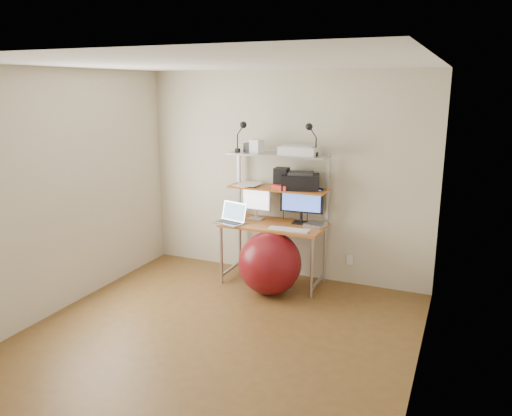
{
  "coord_description": "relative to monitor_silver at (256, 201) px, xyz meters",
  "views": [
    {
      "loc": [
        2.05,
        -3.83,
        2.32
      ],
      "look_at": [
        -0.1,
        1.15,
        0.99
      ],
      "focal_mm": 35.0,
      "sensor_mm": 36.0,
      "label": 1
    }
  ],
  "objects": [
    {
      "name": "mouse",
      "position": [
        0.72,
        -0.27,
        -0.21
      ],
      "size": [
        0.09,
        0.07,
        0.02
      ],
      "primitive_type": "cube",
      "rotation": [
        0.0,
        0.0,
        0.27
      ],
      "color": "silver",
      "rests_on": "desktop"
    },
    {
      "name": "nas_cube",
      "position": [
        0.32,
        0.02,
        0.31
      ],
      "size": [
        0.17,
        0.17,
        0.24
      ],
      "primitive_type": "cube",
      "rotation": [
        0.0,
        0.0,
        0.08
      ],
      "color": "black",
      "rests_on": "mid_shelf"
    },
    {
      "name": "monitor_silver",
      "position": [
        0.0,
        0.0,
        0.0
      ],
      "size": [
        0.38,
        0.14,
        0.42
      ],
      "rotation": [
        0.0,
        0.0,
        -0.07
      ],
      "color": "#B4B4B9",
      "rests_on": "desktop"
    },
    {
      "name": "clip_lamp_right",
      "position": [
        0.67,
        -0.02,
        0.85
      ],
      "size": [
        0.15,
        0.08,
        0.37
      ],
      "color": "black",
      "rests_on": "top_shelf"
    },
    {
      "name": "exercise_ball",
      "position": [
        0.35,
        -0.41,
        -0.6
      ],
      "size": [
        0.72,
        0.72,
        0.72
      ],
      "primitive_type": "sphere",
      "color": "#690E0B",
      "rests_on": "floor"
    },
    {
      "name": "red_box",
      "position": [
        0.35,
        -0.08,
        0.21
      ],
      "size": [
        0.22,
        0.17,
        0.05
      ],
      "primitive_type": "cube",
      "rotation": [
        0.0,
        0.0,
        -0.21
      ],
      "color": "red",
      "rests_on": "mid_shelf"
    },
    {
      "name": "clip_lamp_left",
      "position": [
        -0.16,
        -0.06,
        0.85
      ],
      "size": [
        0.15,
        0.08,
        0.36
      ],
      "color": "black",
      "rests_on": "top_shelf"
    },
    {
      "name": "laptop",
      "position": [
        -0.2,
        -0.27,
        -0.17
      ],
      "size": [
        0.4,
        0.35,
        0.3
      ],
      "rotation": [
        0.0,
        0.0,
        -0.25
      ],
      "color": "#B4B4B9",
      "rests_on": "desktop"
    },
    {
      "name": "box_grey",
      "position": [
        -0.11,
        0.04,
        0.64
      ],
      "size": [
        0.12,
        0.12,
        0.1
      ],
      "primitive_type": "cube",
      "rotation": [
        0.0,
        0.0,
        -0.16
      ],
      "color": "#313134",
      "rests_on": "top_shelf"
    },
    {
      "name": "wall_outlet",
      "position": [
        1.12,
        0.23,
        -0.66
      ],
      "size": [
        0.08,
        0.01,
        0.12
      ],
      "primitive_type": "cube",
      "color": "silver",
      "rests_on": "room"
    },
    {
      "name": "paper_stack",
      "position": [
        -0.11,
        0.01,
        0.2
      ],
      "size": [
        0.34,
        0.43,
        0.02
      ],
      "color": "white",
      "rests_on": "mid_shelf"
    },
    {
      "name": "scanner",
      "position": [
        0.53,
        0.01,
        0.64
      ],
      "size": [
        0.43,
        0.29,
        0.11
      ],
      "rotation": [
        0.0,
        0.0,
        -0.02
      ],
      "color": "silver",
      "rests_on": "top_shelf"
    },
    {
      "name": "keyboard",
      "position": [
        0.52,
        -0.29,
        -0.22
      ],
      "size": [
        0.47,
        0.15,
        0.01
      ],
      "primitive_type": "cube",
      "rotation": [
        0.0,
        0.0,
        0.03
      ],
      "color": "silver",
      "rests_on": "desktop"
    },
    {
      "name": "mac_mini",
      "position": [
        0.76,
        -0.03,
        -0.2
      ],
      "size": [
        0.25,
        0.25,
        0.04
      ],
      "primitive_type": "cube",
      "rotation": [
        0.0,
        0.0,
        -0.18
      ],
      "color": "#B4B4B9",
      "rests_on": "desktop"
    },
    {
      "name": "box_white",
      "position": [
        0.01,
        -0.01,
        0.66
      ],
      "size": [
        0.15,
        0.14,
        0.15
      ],
      "primitive_type": "cube",
      "rotation": [
        0.0,
        0.0,
        -0.24
      ],
      "color": "silver",
      "rests_on": "top_shelf"
    },
    {
      "name": "computer_desk",
      "position": [
        0.27,
        -0.05,
        -0.01
      ],
      "size": [
        1.2,
        0.6,
        1.57
      ],
      "color": "#B15E22",
      "rests_on": "ground"
    },
    {
      "name": "phone",
      "position": [
        0.33,
        -0.28,
        -0.22
      ],
      "size": [
        0.09,
        0.14,
        0.01
      ],
      "primitive_type": "cube",
      "rotation": [
        0.0,
        0.0,
        0.13
      ],
      "color": "black",
      "rests_on": "desktop"
    },
    {
      "name": "printer",
      "position": [
        0.55,
        0.03,
        0.28
      ],
      "size": [
        0.48,
        0.39,
        0.2
      ],
      "rotation": [
        0.0,
        0.0,
        0.26
      ],
      "color": "black",
      "rests_on": "mid_shelf"
    },
    {
      "name": "room",
      "position": [
        0.27,
        -1.56,
        0.29
      ],
      "size": [
        3.6,
        3.6,
        3.6
      ],
      "color": "brown",
      "rests_on": "ground"
    },
    {
      "name": "monitor_black",
      "position": [
        0.56,
        0.04,
        0.03
      ],
      "size": [
        0.51,
        0.15,
        0.51
      ],
      "rotation": [
        0.0,
        0.0,
        0.07
      ],
      "color": "black",
      "rests_on": "desktop"
    }
  ]
}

